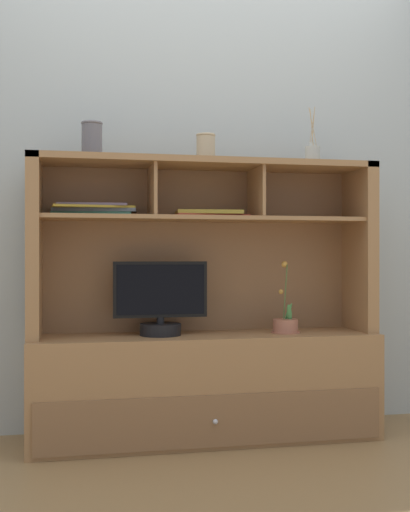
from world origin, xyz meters
The scene contains 10 objects.
floor_plane centered at (0.00, 0.00, -0.01)m, with size 6.00×6.00×0.02m, color #977347.
back_wall centered at (0.00, 0.25, 1.40)m, with size 6.00×0.02×2.80m, color #AAB5B5.
media_console centered at (0.00, 0.01, 0.40)m, with size 1.68×0.47×1.36m.
tv_monitor centered at (-0.22, -0.02, 0.66)m, with size 0.45×0.20×0.36m.
potted_orchid centered at (0.40, -0.05, 0.55)m, with size 0.14×0.14×0.36m.
magazine_stack_left centered at (-0.54, 0.04, 1.12)m, with size 0.42×0.25×0.06m.
magazine_stack_centre centered at (0.03, 0.01, 1.10)m, with size 0.37×0.22×0.03m.
diffuser_bottle centered at (0.55, -0.03, 1.41)m, with size 0.07×0.07×0.28m.
ceramic_vase centered at (0.00, -0.02, 1.42)m, with size 0.10×0.10×0.13m.
accent_vase centered at (-0.55, -0.01, 1.44)m, with size 0.10×0.10×0.17m.
Camera 1 is at (-0.63, -3.08, 0.90)m, focal length 45.01 mm.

